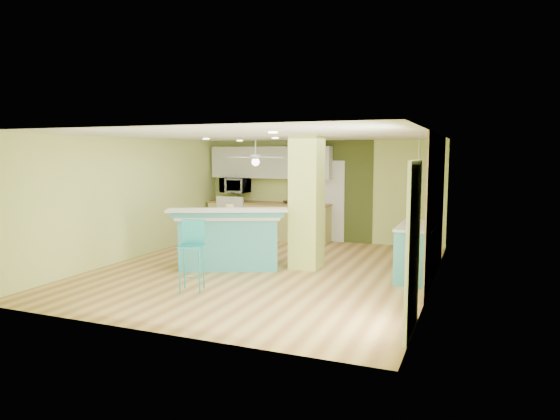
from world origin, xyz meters
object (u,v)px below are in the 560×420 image
(bar_stool, at_px, (192,243))
(peninsula, at_px, (229,239))
(canister, at_px, (230,209))
(side_counter, at_px, (417,251))
(fruit_bowl, at_px, (289,202))

(bar_stool, bearing_deg, peninsula, 78.37)
(bar_stool, relative_size, canister, 6.49)
(peninsula, xyz_separation_m, canister, (-0.07, 0.16, 0.56))
(bar_stool, xyz_separation_m, side_counter, (3.23, 2.13, -0.28))
(bar_stool, bearing_deg, canister, 79.83)
(bar_stool, relative_size, fruit_bowl, 4.18)
(bar_stool, bearing_deg, side_counter, 14.52)
(fruit_bowl, distance_m, canister, 2.96)
(fruit_bowl, bearing_deg, bar_stool, -87.69)
(peninsula, xyz_separation_m, fruit_bowl, (0.02, 3.12, 0.43))
(peninsula, relative_size, side_counter, 1.60)
(peninsula, xyz_separation_m, bar_stool, (0.21, -1.64, 0.21))
(peninsula, xyz_separation_m, side_counter, (3.44, 0.48, -0.07))
(side_counter, distance_m, fruit_bowl, 4.35)
(side_counter, xyz_separation_m, fruit_bowl, (-3.42, 2.64, 0.50))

